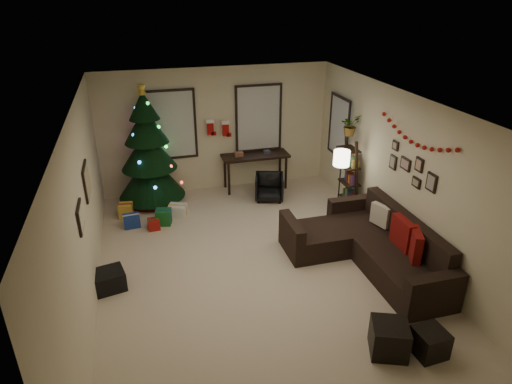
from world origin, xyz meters
TOP-DOWN VIEW (x-y plane):
  - floor at (0.00, 0.00)m, footprint 7.00×7.00m
  - ceiling at (0.00, 0.00)m, footprint 7.00×7.00m
  - wall_back at (0.00, 3.50)m, footprint 5.00×0.00m
  - wall_front at (0.00, -3.50)m, footprint 5.00×0.00m
  - wall_left at (-2.50, 0.00)m, footprint 0.00×7.00m
  - wall_right at (2.50, 0.00)m, footprint 0.00×7.00m
  - window_back_left at (-0.95, 3.47)m, footprint 1.05×0.06m
  - window_back_right at (0.95, 3.47)m, footprint 1.05×0.06m
  - window_right_wall at (2.47, 2.55)m, footprint 0.06×0.90m
  - christmas_tree at (-1.49, 3.15)m, footprint 1.38×1.38m
  - presents at (-1.56, 2.22)m, footprint 1.30×0.89m
  - sofa at (1.84, -0.17)m, footprint 1.89×2.74m
  - pillow_red_a at (2.21, -0.82)m, footprint 0.29×0.48m
  - pillow_red_b at (2.21, -0.47)m, footprint 0.14×0.51m
  - pillow_cream at (2.21, 0.20)m, footprint 0.22×0.39m
  - ottoman_near at (1.08, -2.08)m, footprint 0.58×0.58m
  - ottoman_far at (1.56, -2.25)m, footprint 0.40×0.40m
  - desk at (0.81, 3.22)m, footprint 1.49×0.53m
  - desk_chair at (0.94, 2.57)m, footprint 0.67×0.65m
  - bookshelf at (2.30, 1.56)m, footprint 0.30×0.47m
  - potted_plant at (2.30, 1.77)m, footprint 0.60×0.56m
  - floor_lamp at (1.95, 1.32)m, footprint 0.30×0.30m
  - art_map at (-2.48, 0.85)m, footprint 0.04×0.60m
  - art_abstract at (-2.48, -0.33)m, footprint 0.04×0.45m
  - gallery at (2.48, -0.07)m, footprint 0.03×1.25m
  - garland at (2.45, -0.08)m, footprint 0.08×1.90m
  - stocking_left at (-0.14, 3.34)m, footprint 0.20×0.05m
  - stocking_right at (0.19, 3.34)m, footprint 0.20×0.05m
  - storage_bin at (-2.40, 0.19)m, footprint 0.68×0.53m

SIDE VIEW (x-z plane):
  - floor at x=0.00m, z-range 0.00..0.00m
  - presents at x=-1.56m, z-range -0.02..0.28m
  - storage_bin at x=-2.40m, z-range 0.00..0.30m
  - ottoman_far at x=1.56m, z-range 0.00..0.36m
  - ottoman_near at x=1.08m, z-range 0.00..0.42m
  - desk_chair at x=0.94m, z-range 0.00..0.56m
  - sofa at x=1.84m, z-range -0.15..0.72m
  - pillow_cream at x=2.21m, z-range 0.44..0.82m
  - pillow_red_a at x=2.21m, z-range 0.41..0.87m
  - pillow_red_b at x=2.21m, z-range 0.39..0.89m
  - desk at x=0.81m, z-range 0.31..1.11m
  - bookshelf at x=2.30m, z-range -0.02..1.56m
  - christmas_tree at x=-1.49m, z-range -0.22..2.34m
  - floor_lamp at x=1.95m, z-range 0.48..1.92m
  - wall_left at x=-2.50m, z-range -2.15..4.85m
  - wall_right at x=2.50m, z-range -2.15..4.85m
  - wall_back at x=0.00m, z-range -1.15..3.85m
  - wall_front at x=0.00m, z-range -1.15..3.85m
  - stocking_right at x=0.19m, z-range 1.24..1.60m
  - stocking_left at x=-0.14m, z-range 1.30..1.66m
  - window_right_wall at x=2.47m, z-range 0.85..2.15m
  - art_abstract at x=-2.48m, z-range 1.36..1.71m
  - art_map at x=-2.48m, z-range 1.29..1.79m
  - window_back_left at x=-0.95m, z-range 0.80..2.30m
  - window_back_right at x=0.95m, z-range 0.80..2.30m
  - gallery at x=2.48m, z-range 1.30..1.84m
  - potted_plant at x=2.30m, z-range 1.56..2.10m
  - garland at x=2.45m, z-range 1.96..2.26m
  - ceiling at x=0.00m, z-range 2.70..2.70m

